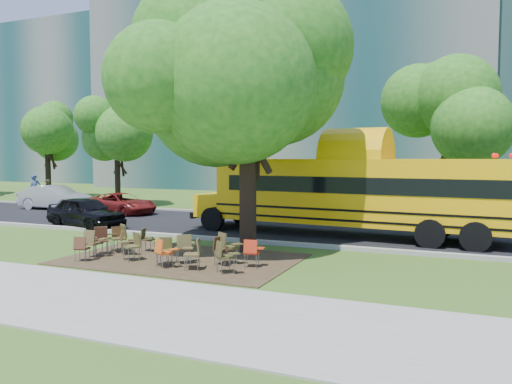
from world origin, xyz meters
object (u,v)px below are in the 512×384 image
at_px(chair_4, 163,250).
at_px(pedestrian_a, 35,189).
at_px(chair_0, 93,241).
at_px(chair_3, 133,243).
at_px(main_tree, 248,70).
at_px(chair_14, 226,245).
at_px(chair_12, 221,248).
at_px(bg_car_silver, 55,198).
at_px(black_car, 86,212).
at_px(chair_6, 194,251).
at_px(pedestrian_b, 47,191).
at_px(school_bus, 353,192).
at_px(bg_car_red, 121,204).
at_px(chair_7, 224,254).
at_px(chair_10, 146,237).
at_px(chair_15, 100,238).
at_px(chair_8, 116,235).
at_px(chair_13, 252,250).
at_px(chair_11, 184,246).
at_px(chair_9, 119,235).
at_px(chair_2, 82,246).
at_px(chair_1, 126,240).
at_px(chair_5, 164,248).

distance_m(chair_4, pedestrian_a, 23.10).
bearing_deg(chair_0, chair_3, 5.00).
xyz_separation_m(main_tree, chair_0, (-3.99, -2.84, -5.40)).
bearing_deg(chair_14, chair_3, -132.69).
bearing_deg(chair_12, bg_car_silver, -113.46).
distance_m(main_tree, chair_0, 7.29).
relative_size(chair_4, black_car, 0.21).
xyz_separation_m(chair_0, chair_12, (4.11, 0.58, -0.04)).
distance_m(chair_6, pedestrian_b, 24.95).
bearing_deg(pedestrian_a, school_bus, -77.06).
bearing_deg(bg_car_red, black_car, -148.31).
bearing_deg(chair_7, chair_4, -134.68).
height_order(chair_10, chair_15, chair_15).
relative_size(chair_8, chair_13, 1.03).
distance_m(chair_4, chair_11, 0.74).
xyz_separation_m(chair_4, chair_12, (1.30, 0.97, -0.00)).
relative_size(main_tree, chair_8, 11.10).
height_order(chair_4, chair_9, chair_9).
bearing_deg(bg_car_silver, chair_14, -124.59).
bearing_deg(chair_11, chair_12, -24.91).
relative_size(black_car, pedestrian_b, 2.58).
distance_m(bg_car_silver, bg_car_red, 5.19).
relative_size(main_tree, chair_4, 11.29).
distance_m(chair_3, chair_10, 1.49).
xyz_separation_m(chair_10, chair_15, (-1.07, -0.98, 0.07)).
height_order(main_tree, pedestrian_a, main_tree).
height_order(school_bus, chair_4, school_bus).
distance_m(chair_12, bg_car_silver, 18.90).
bearing_deg(chair_2, chair_1, 49.78).
bearing_deg(bg_car_red, pedestrian_b, 76.99).
xyz_separation_m(chair_10, pedestrian_a, (-16.96, 11.39, 0.49)).
bearing_deg(chair_8, chair_14, -72.69).
height_order(chair_8, chair_9, chair_9).
xyz_separation_m(chair_14, pedestrian_a, (-20.29, 12.16, 0.39)).
bearing_deg(black_car, main_tree, -92.23).
distance_m(chair_7, bg_car_red, 15.51).
height_order(chair_3, chair_15, chair_15).
bearing_deg(bg_car_silver, chair_1, -131.25).
bearing_deg(chair_4, chair_1, 179.00).
height_order(chair_0, chair_3, chair_0).
height_order(chair_2, bg_car_red, bg_car_red).
distance_m(chair_0, chair_2, 0.58).
xyz_separation_m(chair_7, black_car, (-9.60, 5.56, 0.14)).
bearing_deg(pedestrian_b, chair_11, 1.40).
xyz_separation_m(chair_5, chair_10, (-1.68, 1.51, -0.02)).
bearing_deg(chair_8, chair_10, -49.28).
distance_m(chair_2, chair_11, 3.12).
bearing_deg(chair_15, bg_car_silver, -84.38).
xyz_separation_m(chair_0, chair_13, (5.08, 0.63, -0.04)).
relative_size(school_bus, chair_5, 15.64).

